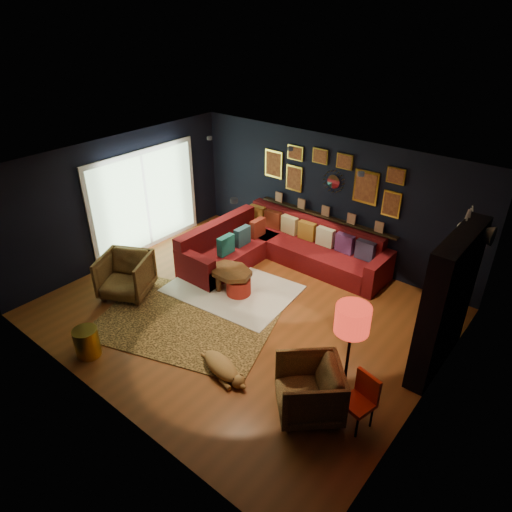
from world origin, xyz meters
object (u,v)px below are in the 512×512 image
Objects in this scene: gold_stool at (87,342)px; sectional at (276,248)px; pouf at (239,286)px; armchair_right at (309,387)px; armchair_left at (125,273)px; floor_lamp at (352,324)px; dog at (221,363)px; orange_chair at (362,397)px; coffee_table at (231,274)px.

sectional is at bearing 82.73° from gold_stool.
armchair_right is at bearing -30.57° from pouf.
floor_lamp reaches higher than armchair_left.
orange_chair is at bearing 26.80° from dog.
gold_stool is at bearing -85.16° from armchair_left.
sectional is at bearing 90.58° from coffee_table.
armchair_left is at bearing -138.68° from coffee_table.
armchair_left reaches higher than coffee_table.
floor_lamp is at bearing -20.79° from pouf.
pouf is at bearing 10.42° from armchair_left.
pouf is 0.45× the size of dog.
orange_chair is 0.48× the size of floor_lamp.
coffee_table is 3.35m from floor_lamp.
coffee_table is 3.12m from armchair_right.
armchair_left is at bearing -175.11° from dog.
armchair_left is at bearing -135.94° from armchair_right.
dog reaches higher than pouf.
armchair_left is 2.85m from dog.
pouf is at bearing 172.50° from orange_chair.
gold_stool is at bearing -112.52° from armchair_right.
armchair_right is 0.83× the size of dog.
floor_lamp is at bearing 167.67° from orange_chair.
sectional is 4.02m from armchair_right.
armchair_right is (2.75, -2.93, 0.10)m from sectional.
armchair_right is 1.09× the size of orange_chair.
pouf is 0.97× the size of gold_stool.
armchair_left is (-1.65, -1.29, 0.26)m from pouf.
coffee_table is 2.19m from dog.
pouf is 2.97m from armchair_right.
floor_lamp reaches higher than sectional.
dog is (-1.40, -0.22, -0.25)m from armchair_right.
gold_stool is at bearing -101.30° from coffee_table.
coffee_table is at bearing 160.51° from floor_lamp.
sectional is at bearing 98.02° from pouf.
gold_stool is at bearing -104.97° from pouf.
floor_lamp is at bearing -24.94° from armchair_left.
dog is at bearing 28.27° from gold_stool.
armchair_right is 1.07m from floor_lamp.
orange_chair is at bearing 69.49° from armchair_right.
orange_chair is at bearing -21.39° from pouf.
floor_lamp is at bearing 24.87° from gold_stool.
coffee_table is at bearing 173.69° from orange_chair.
floor_lamp reaches higher than coffee_table.
armchair_right is at bearing 22.34° from dog.
dog is (-2.03, -0.48, -0.28)m from orange_chair.
floor_lamp is (0.29, 0.43, 0.93)m from armchair_right.
coffee_table is at bearing -89.42° from sectional.
floor_lamp is (-0.34, 0.17, 0.90)m from orange_chair.
coffee_table is 0.55× the size of floor_lamp.
armchair_left is 1.72m from gold_stool.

